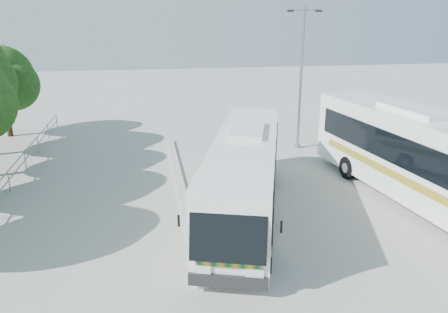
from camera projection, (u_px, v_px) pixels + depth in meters
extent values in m
plane|color=#A3A39E|center=(238.00, 202.00, 18.85)|extent=(100.00, 100.00, 0.00)
cube|color=#B2B2AD|center=(180.00, 187.00, 20.31)|extent=(0.40, 16.00, 0.15)
cylinder|color=gray|center=(13.00, 165.00, 20.61)|extent=(0.06, 22.00, 0.06)
cylinder|color=gray|center=(15.00, 173.00, 20.73)|extent=(0.06, 22.00, 0.06)
cylinder|color=gray|center=(54.00, 125.00, 30.11)|extent=(0.06, 0.06, 1.00)
cylinder|color=#382314|center=(8.00, 116.00, 28.72)|extent=(0.36, 0.36, 2.77)
sphere|color=#1B340E|center=(1.00, 77.00, 27.95)|extent=(4.03, 4.03, 4.03)
sphere|color=#1B340E|center=(13.00, 85.00, 27.74)|extent=(3.28, 3.28, 3.28)
cube|color=white|center=(245.00, 173.00, 17.27)|extent=(5.61, 11.37, 2.84)
cube|color=black|center=(228.00, 231.00, 11.85)|extent=(2.17, 1.06, 1.81)
cube|color=black|center=(218.00, 159.00, 17.83)|extent=(2.75, 8.55, 1.03)
cube|color=black|center=(276.00, 161.00, 17.54)|extent=(2.75, 8.55, 1.03)
cube|color=#0B4F24|center=(214.00, 186.00, 17.31)|extent=(2.96, 9.25, 0.26)
cylinder|color=black|center=(204.00, 245.00, 14.36)|extent=(0.55, 0.97, 0.93)
cylinder|color=black|center=(268.00, 249.00, 14.10)|extent=(0.55, 0.97, 0.93)
cylinder|color=black|center=(228.00, 174.00, 20.78)|extent=(0.55, 0.97, 0.93)
cylinder|color=black|center=(273.00, 176.00, 20.53)|extent=(0.55, 0.97, 0.93)
cube|color=white|center=(429.00, 159.00, 17.86)|extent=(4.28, 13.57, 3.39)
cube|color=black|center=(390.00, 147.00, 17.95)|extent=(1.27, 10.61, 1.22)
cube|color=black|center=(446.00, 142.00, 18.72)|extent=(1.27, 10.61, 1.22)
cube|color=#0A4C26|center=(403.00, 180.00, 17.36)|extent=(1.35, 11.49, 0.31)
cylinder|color=black|center=(348.00, 168.00, 21.42)|extent=(0.46, 1.14, 1.11)
cylinder|color=black|center=(392.00, 163.00, 22.11)|extent=(0.46, 1.14, 1.11)
cylinder|color=#989BA0|center=(301.00, 80.00, 25.32)|extent=(0.16, 0.16, 8.17)
cylinder|color=#989BA0|center=(305.00, 10.00, 24.12)|extent=(1.63, 0.09, 0.08)
cube|color=black|center=(290.00, 11.00, 24.00)|extent=(0.36, 0.18, 0.12)
cube|color=black|center=(319.00, 11.00, 24.27)|extent=(0.36, 0.18, 0.12)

